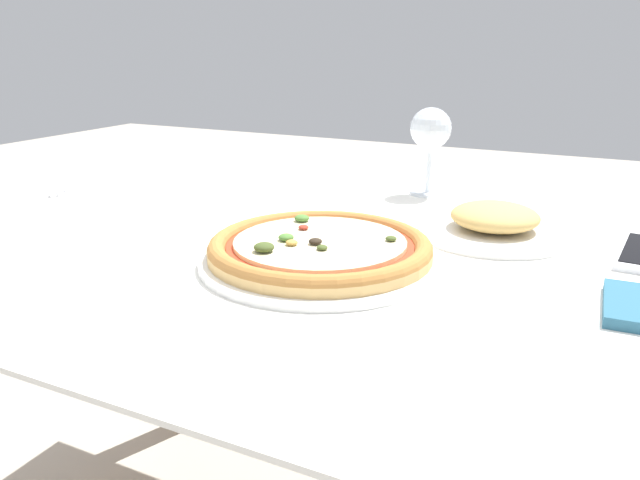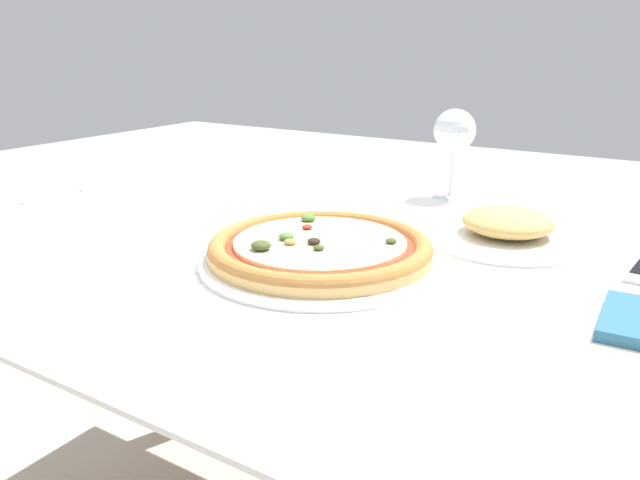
% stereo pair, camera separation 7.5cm
% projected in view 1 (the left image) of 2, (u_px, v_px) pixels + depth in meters
% --- Properties ---
extents(dining_table, '(1.30, 0.93, 0.70)m').
position_uv_depth(dining_table, '(306.00, 283.00, 0.92)').
color(dining_table, '#997047').
rests_on(dining_table, ground_plane).
extents(pizza_plate, '(0.29, 0.29, 0.04)m').
position_uv_depth(pizza_plate, '(320.00, 250.00, 0.75)').
color(pizza_plate, white).
rests_on(pizza_plate, dining_table).
extents(fork, '(0.03, 0.17, 0.00)m').
position_uv_depth(fork, '(36.00, 199.00, 1.05)').
color(fork, silver).
rests_on(fork, dining_table).
extents(wine_glass_far_left, '(0.07, 0.07, 0.15)m').
position_uv_depth(wine_glass_far_left, '(431.00, 132.00, 1.06)').
color(wine_glass_far_left, silver).
rests_on(wine_glass_far_left, dining_table).
extents(side_plate, '(0.21, 0.21, 0.05)m').
position_uv_depth(side_plate, '(494.00, 224.00, 0.86)').
color(side_plate, white).
rests_on(side_plate, dining_table).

